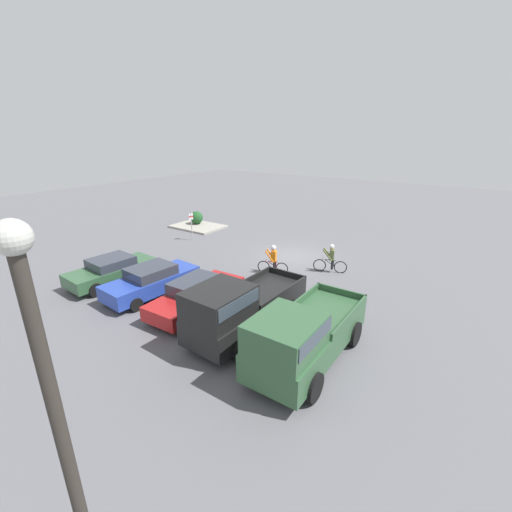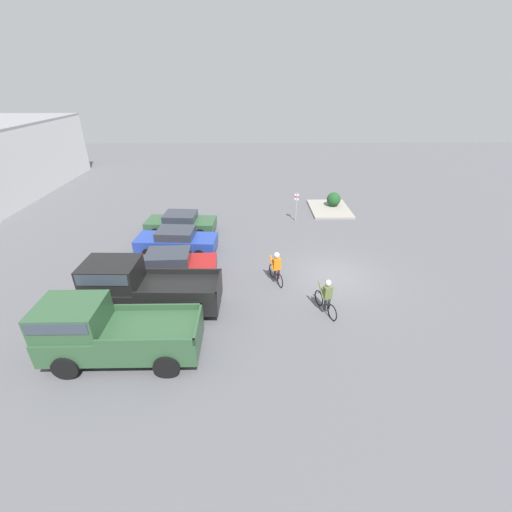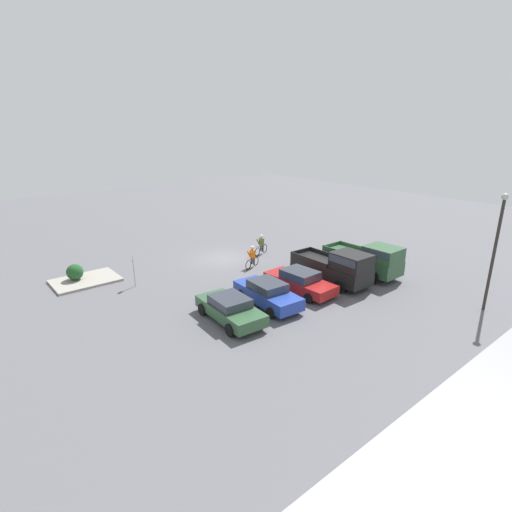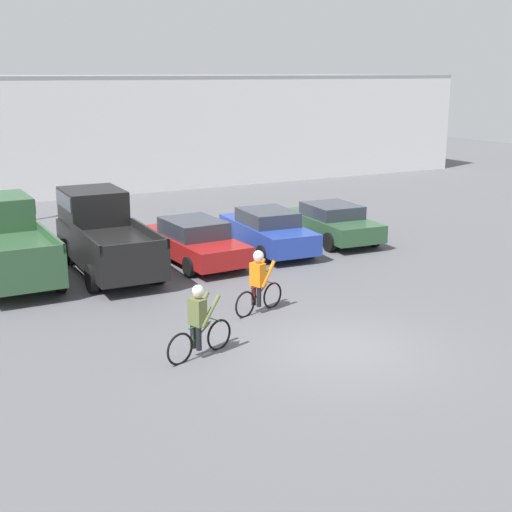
{
  "view_description": "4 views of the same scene",
  "coord_description": "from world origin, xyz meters",
  "px_view_note": "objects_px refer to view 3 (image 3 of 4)",
  "views": [
    {
      "loc": [
        -9.62,
        17.99,
        7.27
      ],
      "look_at": [
        0.04,
        4.04,
        1.2
      ],
      "focal_mm": 24.0,
      "sensor_mm": 36.0,
      "label": 1
    },
    {
      "loc": [
        -14.96,
        4.29,
        9.08
      ],
      "look_at": [
        0.04,
        4.04,
        1.2
      ],
      "focal_mm": 24.0,
      "sensor_mm": 36.0,
      "label": 2
    },
    {
      "loc": [
        16.78,
        24.38,
        9.84
      ],
      "look_at": [
        0.04,
        4.04,
        1.2
      ],
      "focal_mm": 28.0,
      "sensor_mm": 36.0,
      "label": 3
    },
    {
      "loc": [
        -8.67,
        -12.1,
        5.94
      ],
      "look_at": [
        0.04,
        4.04,
        1.2
      ],
      "focal_mm": 50.0,
      "sensor_mm": 36.0,
      "label": 4
    }
  ],
  "objects_px": {
    "fire_lane_sign": "(134,268)",
    "lamppost": "(496,244)",
    "pickup_truck_1": "(337,266)",
    "shrub": "(75,272)",
    "cyclist_1": "(261,244)",
    "sedan_0": "(300,281)",
    "sedan_2": "(230,308)",
    "sedan_1": "(267,293)",
    "pickup_truck_0": "(368,259)",
    "cyclist_0": "(252,256)"
  },
  "relations": [
    {
      "from": "cyclist_0",
      "to": "shrub",
      "type": "bearing_deg",
      "value": -25.72
    },
    {
      "from": "sedan_1",
      "to": "shrub",
      "type": "height_order",
      "value": "sedan_1"
    },
    {
      "from": "cyclist_1",
      "to": "sedan_2",
      "type": "bearing_deg",
      "value": 41.71
    },
    {
      "from": "pickup_truck_0",
      "to": "lamppost",
      "type": "height_order",
      "value": "lamppost"
    },
    {
      "from": "sedan_0",
      "to": "cyclist_1",
      "type": "distance_m",
      "value": 7.95
    },
    {
      "from": "sedan_2",
      "to": "shrub",
      "type": "xyz_separation_m",
      "value": [
        4.65,
        -10.96,
        -0.01
      ]
    },
    {
      "from": "cyclist_0",
      "to": "shrub",
      "type": "xyz_separation_m",
      "value": [
        10.79,
        -5.2,
        -0.17
      ]
    },
    {
      "from": "sedan_1",
      "to": "fire_lane_sign",
      "type": "xyz_separation_m",
      "value": [
        4.75,
        -7.46,
        0.55
      ]
    },
    {
      "from": "sedan_0",
      "to": "cyclist_0",
      "type": "bearing_deg",
      "value": -95.85
    },
    {
      "from": "sedan_2",
      "to": "sedan_0",
      "type": "bearing_deg",
      "value": -175.95
    },
    {
      "from": "cyclist_1",
      "to": "shrub",
      "type": "relative_size",
      "value": 1.67
    },
    {
      "from": "sedan_0",
      "to": "sedan_2",
      "type": "bearing_deg",
      "value": 4.05
    },
    {
      "from": "pickup_truck_1",
      "to": "lamppost",
      "type": "bearing_deg",
      "value": 113.53
    },
    {
      "from": "sedan_2",
      "to": "fire_lane_sign",
      "type": "xyz_separation_m",
      "value": [
        1.95,
        -7.7,
        0.57
      ]
    },
    {
      "from": "cyclist_1",
      "to": "lamppost",
      "type": "xyz_separation_m",
      "value": [
        -3.1,
        15.69,
        3.03
      ]
    },
    {
      "from": "pickup_truck_1",
      "to": "lamppost",
      "type": "relative_size",
      "value": 0.86
    },
    {
      "from": "pickup_truck_0",
      "to": "sedan_1",
      "type": "height_order",
      "value": "pickup_truck_0"
    },
    {
      "from": "pickup_truck_1",
      "to": "sedan_1",
      "type": "bearing_deg",
      "value": -4.54
    },
    {
      "from": "sedan_2",
      "to": "fire_lane_sign",
      "type": "distance_m",
      "value": 7.97
    },
    {
      "from": "pickup_truck_0",
      "to": "sedan_1",
      "type": "relative_size",
      "value": 1.17
    },
    {
      "from": "pickup_truck_0",
      "to": "sedan_0",
      "type": "height_order",
      "value": "pickup_truck_0"
    },
    {
      "from": "pickup_truck_0",
      "to": "sedan_2",
      "type": "relative_size",
      "value": 1.21
    },
    {
      "from": "sedan_2",
      "to": "cyclist_1",
      "type": "bearing_deg",
      "value": -138.29
    },
    {
      "from": "pickup_truck_1",
      "to": "shrub",
      "type": "xyz_separation_m",
      "value": [
        13.03,
        -11.16,
        -0.51
      ]
    },
    {
      "from": "lamppost",
      "to": "sedan_2",
      "type": "bearing_deg",
      "value": -34.1
    },
    {
      "from": "cyclist_1",
      "to": "fire_lane_sign",
      "type": "bearing_deg",
      "value": 0.13
    },
    {
      "from": "sedan_0",
      "to": "cyclist_1",
      "type": "height_order",
      "value": "cyclist_1"
    },
    {
      "from": "sedan_2",
      "to": "cyclist_1",
      "type": "xyz_separation_m",
      "value": [
        -8.67,
        -7.73,
        0.13
      ]
    },
    {
      "from": "shrub",
      "to": "lamppost",
      "type": "bearing_deg",
      "value": 130.93
    },
    {
      "from": "fire_lane_sign",
      "to": "shrub",
      "type": "bearing_deg",
      "value": -50.34
    },
    {
      "from": "sedan_0",
      "to": "sedan_1",
      "type": "distance_m",
      "value": 2.8
    },
    {
      "from": "lamppost",
      "to": "sedan_0",
      "type": "bearing_deg",
      "value": -53.6
    },
    {
      "from": "pickup_truck_1",
      "to": "pickup_truck_0",
      "type": "bearing_deg",
      "value": 172.87
    },
    {
      "from": "pickup_truck_1",
      "to": "shrub",
      "type": "relative_size",
      "value": 5.34
    },
    {
      "from": "cyclist_0",
      "to": "lamppost",
      "type": "bearing_deg",
      "value": 112.26
    },
    {
      "from": "sedan_0",
      "to": "shrub",
      "type": "height_order",
      "value": "sedan_0"
    },
    {
      "from": "sedan_0",
      "to": "shrub",
      "type": "bearing_deg",
      "value": -45.86
    },
    {
      "from": "sedan_0",
      "to": "fire_lane_sign",
      "type": "relative_size",
      "value": 2.3
    },
    {
      "from": "lamppost",
      "to": "shrub",
      "type": "distance_m",
      "value": 25.25
    },
    {
      "from": "lamppost",
      "to": "cyclist_1",
      "type": "bearing_deg",
      "value": -78.84
    },
    {
      "from": "sedan_1",
      "to": "cyclist_0",
      "type": "relative_size",
      "value": 2.83
    },
    {
      "from": "sedan_1",
      "to": "lamppost",
      "type": "xyz_separation_m",
      "value": [
        -8.96,
        8.21,
        3.14
      ]
    },
    {
      "from": "pickup_truck_1",
      "to": "cyclist_0",
      "type": "height_order",
      "value": "pickup_truck_1"
    },
    {
      "from": "sedan_0",
      "to": "pickup_truck_0",
      "type": "bearing_deg",
      "value": 170.38
    },
    {
      "from": "shrub",
      "to": "pickup_truck_1",
      "type": "bearing_deg",
      "value": 139.43
    },
    {
      "from": "sedan_0",
      "to": "sedan_1",
      "type": "relative_size",
      "value": 1.02
    },
    {
      "from": "sedan_0",
      "to": "lamppost",
      "type": "height_order",
      "value": "lamppost"
    },
    {
      "from": "sedan_0",
      "to": "sedan_2",
      "type": "xyz_separation_m",
      "value": [
        5.6,
        0.4,
        -0.0
      ]
    },
    {
      "from": "pickup_truck_1",
      "to": "sedan_2",
      "type": "height_order",
      "value": "pickup_truck_1"
    },
    {
      "from": "fire_lane_sign",
      "to": "lamppost",
      "type": "relative_size",
      "value": 0.32
    }
  ]
}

